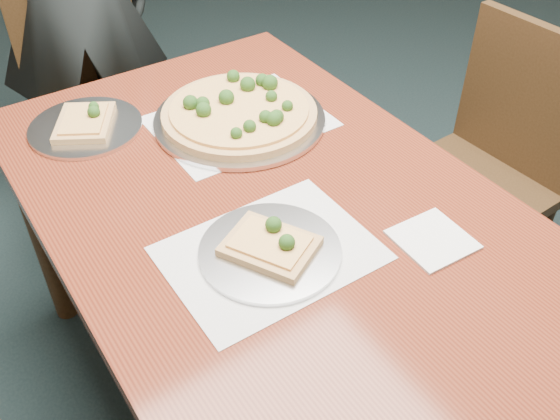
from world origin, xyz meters
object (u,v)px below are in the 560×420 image
pizza_pan (240,113)px  slice_plate_far (86,125)px  chair_right (488,162)px  chair_far (91,88)px  dining_table (280,242)px  slice_plate_near (271,248)px

pizza_pan → slice_plate_far: bearing=151.2°
chair_right → pizza_pan: (-0.68, 0.28, 0.26)m
chair_far → chair_right: 1.35m
dining_table → slice_plate_near: size_ratio=5.36×
chair_far → pizza_pan: bearing=-72.7°
dining_table → pizza_pan: (0.11, 0.34, 0.12)m
slice_plate_near → dining_table: bearing=48.2°
slice_plate_near → chair_right: bearing=10.7°
chair_far → chair_right: (0.82, -1.08, 0.00)m
slice_plate_far → slice_plate_near: bearing=-77.3°
pizza_pan → slice_plate_far: (-0.34, 0.19, -0.01)m
slice_plate_near → slice_plate_far: 0.64m
pizza_pan → slice_plate_far: size_ratio=1.55×
chair_far → slice_plate_far: (-0.20, -0.61, 0.25)m
slice_plate_near → chair_far: bearing=87.4°
chair_right → slice_plate_far: 1.14m
dining_table → slice_plate_near: slice_plate_near is taller
chair_right → slice_plate_far: size_ratio=3.25×
chair_right → pizza_pan: size_ratio=2.10×
slice_plate_near → pizza_pan: bearing=66.1°
dining_table → chair_far: chair_far is taller
dining_table → slice_plate_near: bearing=-131.8°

